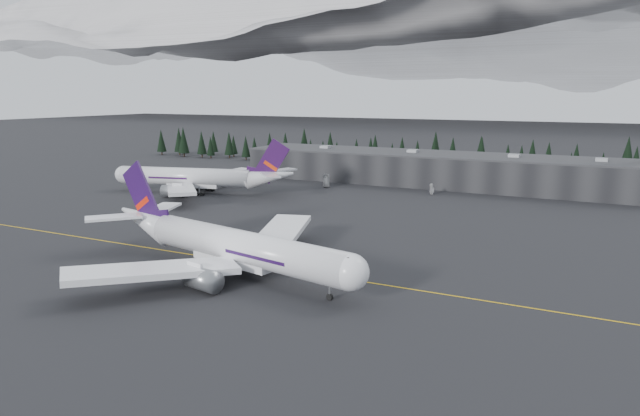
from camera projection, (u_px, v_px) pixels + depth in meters
The scene contains 9 objects.
ground at pixel (279, 265), 123.13m from camera, with size 1400.00×1400.00×0.00m, color black.
taxiline at pixel (274, 268), 121.38m from camera, with size 400.00×0.40×0.02m, color gold.
terminal at pixel (436, 169), 231.36m from camera, with size 160.00×30.00×12.60m.
treeline at pixel (458, 157), 263.53m from camera, with size 360.00×20.00×15.00m, color black.
mountain_ridge at pixel (571, 114), 998.94m from camera, with size 4400.00×900.00×420.00m, color white, non-canonical shape.
jet_main at pixel (224, 244), 117.81m from camera, with size 71.13×65.04×21.14m.
jet_parked at pixel (201, 178), 210.34m from camera, with size 69.60×63.47×20.84m.
gse_vehicle_a at pixel (326, 186), 223.99m from camera, with size 2.58×5.60×1.56m, color #BCBCBE.
gse_vehicle_b at pixel (432, 193), 208.45m from camera, with size 1.68×4.17×1.42m, color silver.
Camera 1 is at (61.13, -101.62, 36.49)m, focal length 32.00 mm.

